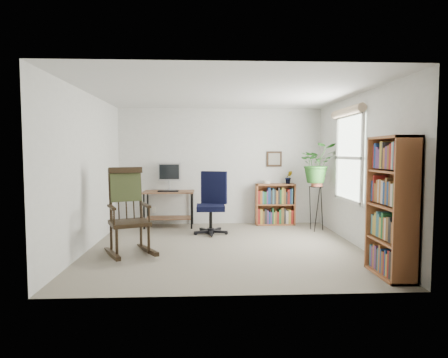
{
  "coord_description": "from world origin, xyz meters",
  "views": [
    {
      "loc": [
        -0.28,
        -5.79,
        1.48
      ],
      "look_at": [
        0.0,
        0.4,
        1.05
      ],
      "focal_mm": 30.0,
      "sensor_mm": 36.0,
      "label": 1
    }
  ],
  "objects_px": {
    "office_chair": "(211,202)",
    "low_bookshelf": "(275,204)",
    "desk": "(169,209)",
    "tall_bookshelf": "(392,207)",
    "rocking_chair": "(129,211)"
  },
  "relations": [
    {
      "from": "desk",
      "to": "tall_bookshelf",
      "type": "distance_m",
      "value": 4.36
    },
    {
      "from": "desk",
      "to": "tall_bookshelf",
      "type": "xyz_separation_m",
      "value": [
        2.97,
        -3.16,
        0.48
      ]
    },
    {
      "from": "low_bookshelf",
      "to": "tall_bookshelf",
      "type": "xyz_separation_m",
      "value": [
        0.8,
        -3.28,
        0.42
      ]
    },
    {
      "from": "low_bookshelf",
      "to": "tall_bookshelf",
      "type": "distance_m",
      "value": 3.4
    },
    {
      "from": "office_chair",
      "to": "low_bookshelf",
      "type": "bearing_deg",
      "value": 48.23
    },
    {
      "from": "tall_bookshelf",
      "to": "office_chair",
      "type": "bearing_deg",
      "value": 131.11
    },
    {
      "from": "desk",
      "to": "office_chair",
      "type": "height_order",
      "value": "office_chair"
    },
    {
      "from": "desk",
      "to": "office_chair",
      "type": "distance_m",
      "value": 1.11
    },
    {
      "from": "low_bookshelf",
      "to": "office_chair",
      "type": "bearing_deg",
      "value": -148.22
    },
    {
      "from": "rocking_chair",
      "to": "desk",
      "type": "bearing_deg",
      "value": 56.85
    },
    {
      "from": "office_chair",
      "to": "rocking_chair",
      "type": "xyz_separation_m",
      "value": [
        -1.19,
        -1.36,
        0.07
      ]
    },
    {
      "from": "office_chair",
      "to": "tall_bookshelf",
      "type": "relative_size",
      "value": 0.69
    },
    {
      "from": "desk",
      "to": "office_chair",
      "type": "bearing_deg",
      "value": -40.51
    },
    {
      "from": "desk",
      "to": "tall_bookshelf",
      "type": "bearing_deg",
      "value": -46.78
    },
    {
      "from": "rocking_chair",
      "to": "low_bookshelf",
      "type": "relative_size",
      "value": 1.52
    }
  ]
}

